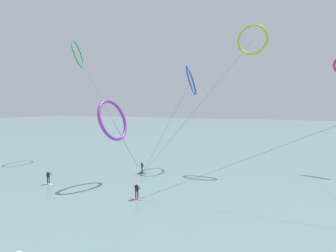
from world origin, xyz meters
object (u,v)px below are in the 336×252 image
(surfer_coral, at_px, (137,192))
(kite_violet, at_px, (113,120))
(surfer_charcoal, at_px, (142,168))
(kite_lime, at_px, (252,40))
(kite_cobalt, at_px, (191,81))
(kite_emerald, at_px, (78,54))
(surfer_ivory, at_px, (48,178))

(surfer_coral, bearing_deg, kite_violet, 155.29)
(surfer_charcoal, xyz_separation_m, kite_lime, (13.70, 10.36, 19.11))
(kite_cobalt, distance_m, kite_lime, 11.19)
(kite_cobalt, xyz_separation_m, kite_emerald, (-21.89, -1.09, 5.54))
(surfer_ivory, relative_size, kite_emerald, 0.08)
(surfer_charcoal, distance_m, kite_violet, 9.20)
(surfer_charcoal, height_order, kite_lime, kite_lime)
(kite_cobalt, bearing_deg, surfer_charcoal, 124.33)
(surfer_coral, height_order, kite_violet, kite_violet)
(kite_emerald, bearing_deg, surfer_charcoal, -135.72)
(kite_emerald, bearing_deg, kite_violet, -151.66)
(surfer_coral, relative_size, kite_emerald, 0.08)
(surfer_ivory, relative_size, kite_cobalt, 0.10)
(kite_cobalt, relative_size, kite_violet, 1.52)
(surfer_ivory, height_order, kite_emerald, kite_emerald)
(surfer_ivory, height_order, kite_violet, kite_violet)
(surfer_charcoal, xyz_separation_m, kite_cobalt, (4.67, 7.77, 13.03))
(surfer_coral, relative_size, kite_cobalt, 0.10)
(kite_lime, bearing_deg, kite_violet, -127.95)
(surfer_coral, distance_m, kite_violet, 10.38)
(kite_lime, distance_m, kite_violet, 24.75)
(kite_cobalt, height_order, kite_lime, kite_lime)
(surfer_ivory, xyz_separation_m, kite_lime, (21.66, 19.97, 19.11))
(kite_violet, height_order, kite_emerald, kite_emerald)
(kite_cobalt, bearing_deg, kite_violet, 132.38)
(surfer_charcoal, height_order, kite_cobalt, kite_cobalt)
(kite_lime, bearing_deg, kite_cobalt, -159.33)
(kite_violet, bearing_deg, kite_lime, -41.37)
(surfer_ivory, bearing_deg, surfer_charcoal, -129.34)
(surfer_charcoal, relative_size, surfer_ivory, 1.00)
(surfer_coral, distance_m, surfer_charcoal, 11.23)
(surfer_ivory, bearing_deg, kite_emerald, -60.03)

